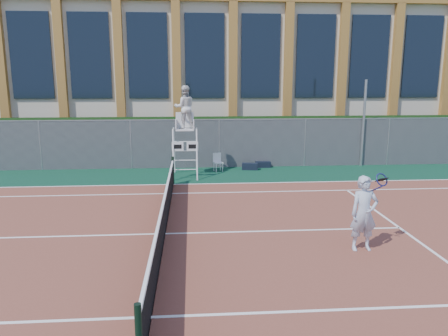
{
  "coord_description": "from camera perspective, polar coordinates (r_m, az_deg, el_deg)",
  "views": [
    {
      "loc": [
        0.76,
        -11.0,
        4.05
      ],
      "look_at": [
        1.79,
        3.0,
        1.16
      ],
      "focal_mm": 35.0,
      "sensor_mm": 36.0,
      "label": 1
    }
  ],
  "objects": [
    {
      "name": "ground",
      "position": [
        11.74,
        -7.76,
        -8.65
      ],
      "size": [
        120.0,
        120.0,
        0.0
      ],
      "primitive_type": "plane",
      "color": "#233814"
    },
    {
      "name": "apron",
      "position": [
        12.68,
        -7.49,
        -7.07
      ],
      "size": [
        36.0,
        20.0,
        0.01
      ],
      "primitive_type": "cube",
      "color": "#0C3921",
      "rests_on": "ground"
    },
    {
      "name": "tennis_court",
      "position": [
        11.74,
        -7.76,
        -8.56
      ],
      "size": [
        23.77,
        10.97,
        0.02
      ],
      "primitive_type": "cube",
      "color": "brown",
      "rests_on": "apron"
    },
    {
      "name": "tennis_net",
      "position": [
        11.57,
        -7.83,
        -6.15
      ],
      "size": [
        0.1,
        11.3,
        1.1
      ],
      "color": "black",
      "rests_on": "ground"
    },
    {
      "name": "fence",
      "position": [
        20.03,
        -6.36,
        3.09
      ],
      "size": [
        40.0,
        0.06,
        2.2
      ],
      "primitive_type": null,
      "color": "#595E60",
      "rests_on": "ground"
    },
    {
      "name": "hedge",
      "position": [
        21.22,
        -6.24,
        3.57
      ],
      "size": [
        40.0,
        1.4,
        2.2
      ],
      "primitive_type": "cube",
      "color": "black",
      "rests_on": "ground"
    },
    {
      "name": "building",
      "position": [
        28.96,
        -5.84,
        11.76
      ],
      "size": [
        45.0,
        10.6,
        8.22
      ],
      "color": "beige",
      "rests_on": "ground"
    },
    {
      "name": "steel_pole",
      "position": [
        21.34,
        17.76,
        5.57
      ],
      "size": [
        0.12,
        0.12,
        4.0
      ],
      "primitive_type": "cylinder",
      "color": "#9EA0A5",
      "rests_on": "ground"
    },
    {
      "name": "umpire_chair",
      "position": [
        18.09,
        -5.17,
        7.58
      ],
      "size": [
        1.06,
        1.64,
        3.81
      ],
      "color": "white",
      "rests_on": "ground"
    },
    {
      "name": "plastic_chair",
      "position": [
        19.32,
        -0.84,
        0.97
      ],
      "size": [
        0.46,
        0.46,
        0.8
      ],
      "color": "silver",
      "rests_on": "apron"
    },
    {
      "name": "sports_bag_near",
      "position": [
        19.68,
        3.4,
        0.21
      ],
      "size": [
        0.74,
        0.4,
        0.3
      ],
      "primitive_type": "cube",
      "rotation": [
        0.0,
        0.0,
        -0.18
      ],
      "color": "black",
      "rests_on": "apron"
    },
    {
      "name": "sports_bag_far",
      "position": [
        20.24,
        5.11,
        0.46
      ],
      "size": [
        0.69,
        0.31,
        0.27
      ],
      "primitive_type": "cube",
      "rotation": [
        0.0,
        0.0,
        0.03
      ],
      "color": "black",
      "rests_on": "apron"
    },
    {
      "name": "tennis_player",
      "position": [
        10.83,
        17.83,
        -5.66
      ],
      "size": [
        1.0,
        0.68,
        1.81
      ],
      "color": "silver",
      "rests_on": "tennis_court"
    }
  ]
}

